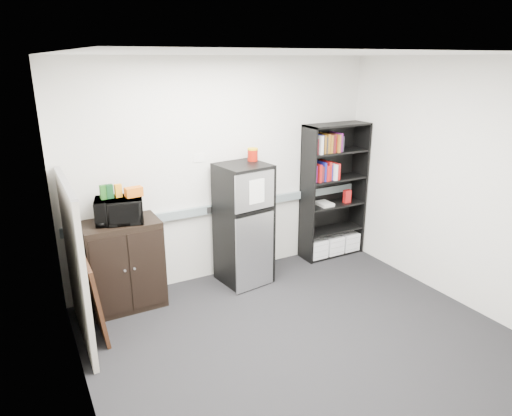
# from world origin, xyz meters

# --- Properties ---
(floor) EXTENTS (4.00, 4.00, 0.00)m
(floor) POSITION_xyz_m (0.00, 0.00, 0.00)
(floor) COLOR black
(floor) RESTS_ON ground
(wall_back) EXTENTS (4.00, 0.02, 2.70)m
(wall_back) POSITION_xyz_m (0.00, 1.75, 1.35)
(wall_back) COLOR white
(wall_back) RESTS_ON floor
(wall_right) EXTENTS (0.02, 3.50, 2.70)m
(wall_right) POSITION_xyz_m (2.00, 0.00, 1.35)
(wall_right) COLOR white
(wall_right) RESTS_ON floor
(wall_left) EXTENTS (0.02, 3.50, 2.70)m
(wall_left) POSITION_xyz_m (-2.00, 0.00, 1.35)
(wall_left) COLOR white
(wall_left) RESTS_ON floor
(ceiling) EXTENTS (4.00, 3.50, 0.02)m
(ceiling) POSITION_xyz_m (0.00, 0.00, 2.70)
(ceiling) COLOR white
(ceiling) RESTS_ON wall_back
(electrical_raceway) EXTENTS (3.92, 0.05, 0.10)m
(electrical_raceway) POSITION_xyz_m (0.00, 1.72, 0.90)
(electrical_raceway) COLOR gray
(electrical_raceway) RESTS_ON wall_back
(wall_note) EXTENTS (0.14, 0.00, 0.10)m
(wall_note) POSITION_xyz_m (-0.35, 1.74, 1.55)
(wall_note) COLOR white
(wall_note) RESTS_ON wall_back
(bookshelf) EXTENTS (0.90, 0.34, 1.85)m
(bookshelf) POSITION_xyz_m (1.53, 1.57, 0.91)
(bookshelf) COLOR black
(bookshelf) RESTS_ON floor
(cubicle_partition) EXTENTS (0.06, 1.30, 1.62)m
(cubicle_partition) POSITION_xyz_m (-1.90, 1.08, 0.81)
(cubicle_partition) COLOR #A39C91
(cubicle_partition) RESTS_ON floor
(cabinet) EXTENTS (0.80, 0.53, 1.00)m
(cabinet) POSITION_xyz_m (-1.37, 1.50, 0.50)
(cabinet) COLOR black
(cabinet) RESTS_ON floor
(microwave) EXTENTS (0.55, 0.43, 0.27)m
(microwave) POSITION_xyz_m (-1.37, 1.48, 1.14)
(microwave) COLOR black
(microwave) RESTS_ON cabinet
(snack_box_a) EXTENTS (0.08, 0.06, 0.15)m
(snack_box_a) POSITION_xyz_m (-1.50, 1.52, 1.35)
(snack_box_a) COLOR #1B5016
(snack_box_a) RESTS_ON microwave
(snack_box_b) EXTENTS (0.07, 0.06, 0.15)m
(snack_box_b) POSITION_xyz_m (-1.44, 1.52, 1.35)
(snack_box_b) COLOR #0C3716
(snack_box_b) RESTS_ON microwave
(snack_box_c) EXTENTS (0.08, 0.06, 0.14)m
(snack_box_c) POSITION_xyz_m (-1.35, 1.52, 1.34)
(snack_box_c) COLOR orange
(snack_box_c) RESTS_ON microwave
(snack_bag) EXTENTS (0.19, 0.12, 0.10)m
(snack_bag) POSITION_xyz_m (-1.20, 1.47, 1.32)
(snack_bag) COLOR #CF6214
(snack_bag) RESTS_ON microwave
(refrigerator) EXTENTS (0.63, 0.66, 1.49)m
(refrigerator) POSITION_xyz_m (0.07, 1.42, 0.74)
(refrigerator) COLOR black
(refrigerator) RESTS_ON floor
(coffee_can) EXTENTS (0.13, 0.13, 0.17)m
(coffee_can) POSITION_xyz_m (0.27, 1.55, 1.58)
(coffee_can) COLOR #A21407
(coffee_can) RESTS_ON refrigerator
(framed_poster) EXTENTS (0.12, 0.65, 0.83)m
(framed_poster) POSITION_xyz_m (-1.77, 1.07, 0.42)
(framed_poster) COLOR black
(framed_poster) RESTS_ON floor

